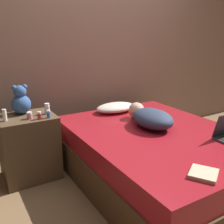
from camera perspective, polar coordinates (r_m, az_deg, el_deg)
name	(u,v)px	position (r m, az deg, el deg)	size (l,w,h in m)	color
ground_plane	(156,180)	(2.69, 9.45, -14.38)	(12.00, 12.00, 0.00)	brown
wall_back	(96,40)	(3.32, -3.47, 15.32)	(8.00, 0.06, 2.60)	#846656
bed	(157,157)	(2.57, 9.72, -9.53)	(1.41, 1.88, 0.51)	#4C331E
nightstand	(29,147)	(2.71, -17.59, -7.23)	(0.52, 0.44, 0.63)	brown
pillow	(116,107)	(3.02, 0.80, 1.00)	(0.47, 0.29, 0.10)	beige
person_lying	(150,117)	(2.58, 8.35, -1.15)	(0.39, 0.66, 0.17)	#2D3851
teddy_bear	(21,101)	(2.67, -19.22, 2.23)	(0.19, 0.19, 0.28)	#335693
bottle_clear	(47,109)	(2.61, -13.93, 0.69)	(0.05, 0.05, 0.10)	silver
bottle_white	(5,115)	(2.51, -22.34, -0.68)	(0.04, 0.04, 0.11)	white
bottle_blue	(49,114)	(2.48, -13.65, -0.44)	(0.04, 0.04, 0.07)	#3866B2
bottle_pink	(29,115)	(2.50, -17.52, -0.73)	(0.05, 0.05, 0.06)	pink
bottle_red	(39,116)	(2.47, -15.52, -0.74)	(0.04, 0.04, 0.07)	#B72D2D
book	(204,174)	(1.80, 19.30, -12.55)	(0.24, 0.24, 0.02)	#C6B793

